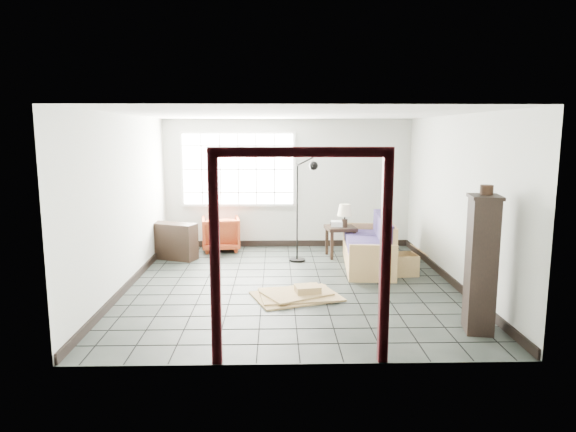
{
  "coord_description": "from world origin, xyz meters",
  "views": [
    {
      "loc": [
        -0.24,
        -7.67,
        2.34
      ],
      "look_at": [
        -0.05,
        0.3,
        1.03
      ],
      "focal_mm": 32.0,
      "sensor_mm": 36.0,
      "label": 1
    }
  ],
  "objects_px": {
    "armchair": "(221,232)",
    "tall_shelf": "(481,263)",
    "futon_sofa": "(371,249)",
    "side_table": "(340,232)"
  },
  "relations": [
    {
      "from": "futon_sofa",
      "to": "side_table",
      "type": "height_order",
      "value": "futon_sofa"
    },
    {
      "from": "armchair",
      "to": "side_table",
      "type": "bearing_deg",
      "value": 157.88
    },
    {
      "from": "armchair",
      "to": "tall_shelf",
      "type": "xyz_separation_m",
      "value": [
        3.5,
        -4.31,
        0.46
      ]
    },
    {
      "from": "side_table",
      "to": "tall_shelf",
      "type": "distance_m",
      "value": 3.92
    },
    {
      "from": "side_table",
      "to": "futon_sofa",
      "type": "bearing_deg",
      "value": -59.0
    },
    {
      "from": "futon_sofa",
      "to": "tall_shelf",
      "type": "bearing_deg",
      "value": -71.45
    },
    {
      "from": "futon_sofa",
      "to": "side_table",
      "type": "xyz_separation_m",
      "value": [
        -0.45,
        0.75,
        0.16
      ]
    },
    {
      "from": "futon_sofa",
      "to": "armchair",
      "type": "relative_size",
      "value": 2.76
    },
    {
      "from": "armchair",
      "to": "tall_shelf",
      "type": "relative_size",
      "value": 0.46
    },
    {
      "from": "armchair",
      "to": "futon_sofa",
      "type": "bearing_deg",
      "value": 146.37
    }
  ]
}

